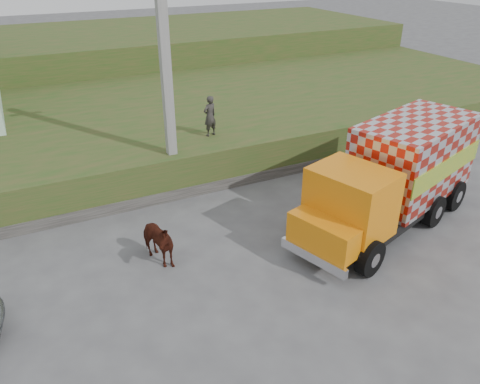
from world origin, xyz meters
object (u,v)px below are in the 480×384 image
cargo_truck (396,175)px  cow (155,242)px  pedestrian (210,116)px  utility_pole (166,78)px

cargo_truck → cow: (-7.28, 1.15, -0.95)m
cargo_truck → cow: bearing=153.5°
cargo_truck → pedestrian: (-3.60, 5.90, 0.65)m
cargo_truck → utility_pole: bearing=120.5°
cargo_truck → cow: cargo_truck is taller
cargo_truck → cow: size_ratio=4.67×
utility_pole → pedestrian: (1.86, 0.99, -1.82)m
cargo_truck → pedestrian: 6.94m
cargo_truck → pedestrian: cargo_truck is taller
pedestrian → cow: bearing=34.5°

